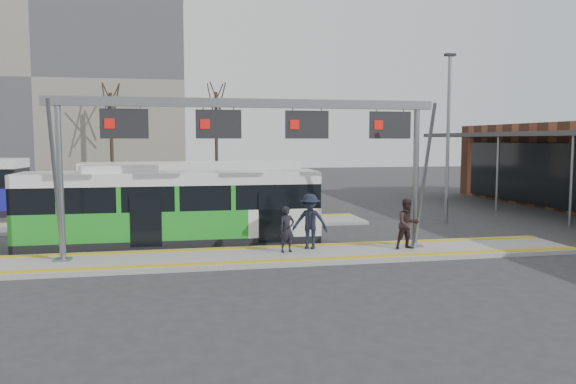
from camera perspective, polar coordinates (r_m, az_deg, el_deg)
name	(u,v)px	position (r m, az deg, el deg)	size (l,w,h in m)	color
ground	(265,258)	(19.07, -2.31, -6.74)	(120.00, 120.00, 0.00)	#2D2D30
platform_main	(265,256)	(19.05, -2.31, -6.52)	(22.00, 3.00, 0.15)	gray
platform_second	(153,225)	(26.72, -13.60, -3.25)	(20.00, 3.00, 0.15)	gray
tactile_main	(265,254)	(19.04, -2.31, -6.27)	(22.00, 2.65, 0.02)	gold
tactile_second	(153,219)	(27.85, -13.52, -2.73)	(20.00, 0.35, 0.02)	gold
gantry	(253,130)	(18.85, -3.53, 6.27)	(13.00, 1.68, 5.20)	slate
apartment_block	(48,82)	(55.77, -23.23, 10.27)	(24.50, 12.50, 18.40)	gray
hero_bus	(172,208)	(21.89, -11.75, -1.57)	(11.16, 2.47, 3.06)	black
bg_bus_green	(192,189)	(30.19, -9.72, 0.31)	(11.38, 2.97, 2.82)	black
passenger_a	(287,229)	(19.19, -0.11, -3.81)	(0.58, 0.38, 1.58)	black
passenger_b	(408,224)	(20.19, 12.07, -3.20)	(0.86, 0.67, 1.77)	#2D1E1F
passenger_c	(310,221)	(19.78, 2.25, -3.00)	(1.26, 0.72, 1.95)	black
tree_left	(111,107)	(46.58, -17.58, 8.26)	(1.40, 1.40, 8.68)	#382B21
tree_mid	(216,105)	(47.65, -7.32, 8.71)	(1.40, 1.40, 9.02)	#382B21
lamp_east	(448,135)	(27.59, 15.95, 5.64)	(0.50, 0.25, 7.99)	slate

